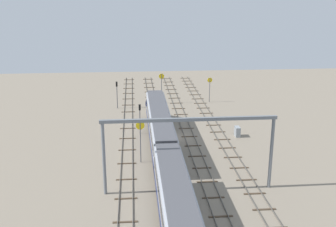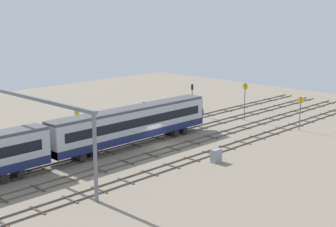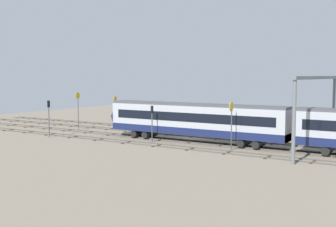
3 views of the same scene
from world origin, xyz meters
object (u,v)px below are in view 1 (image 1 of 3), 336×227
object	(u,v)px
speed_sign_far_trackside	(162,84)
signal_light_trackside_departure	(140,115)
train	(166,159)
speed_sign_mid_trackside	(140,135)
overhead_gantry	(189,136)
signal_light_trackside_approach	(117,91)
relay_cabinet	(237,132)
speed_sign_near_foreground	(210,86)

from	to	relation	value
speed_sign_far_trackside	signal_light_trackside_departure	distance (m)	17.65
train	speed_sign_mid_trackside	bearing A→B (deg)	27.29
overhead_gantry	signal_light_trackside_approach	size ratio (longest dim) A/B	3.71
speed_sign_mid_trackside	signal_light_trackside_departure	world-z (taller)	speed_sign_mid_trackside
signal_light_trackside_departure	train	bearing A→B (deg)	-170.66
overhead_gantry	relay_cabinet	bearing A→B (deg)	-30.14
train	overhead_gantry	xyz separation A→B (m)	(-2.65, -2.22, 3.69)
speed_sign_far_trackside	relay_cabinet	world-z (taller)	speed_sign_far_trackside
train	overhead_gantry	bearing A→B (deg)	-140.11
speed_sign_near_foreground	relay_cabinet	world-z (taller)	speed_sign_near_foreground
speed_sign_mid_trackside	signal_light_trackside_approach	size ratio (longest dim) A/B	1.09
overhead_gantry	signal_light_trackside_approach	bearing A→B (deg)	14.81
relay_cabinet	train	bearing A→B (deg)	139.59
overhead_gantry	signal_light_trackside_departure	distance (m)	19.96
train	signal_light_trackside_departure	world-z (taller)	train
overhead_gantry	signal_light_trackside_departure	world-z (taller)	overhead_gantry
overhead_gantry	train	bearing A→B (deg)	39.89
overhead_gantry	speed_sign_mid_trackside	world-z (taller)	overhead_gantry
speed_sign_near_foreground	relay_cabinet	xyz separation A→B (m)	(-19.75, -0.63, -2.44)
speed_sign_mid_trackside	speed_sign_far_trackside	world-z (taller)	speed_sign_far_trackside
speed_sign_near_foreground	speed_sign_far_trackside	size ratio (longest dim) A/B	0.83
speed_sign_far_trackside	signal_light_trackside_departure	size ratio (longest dim) A/B	1.26
signal_light_trackside_approach	signal_light_trackside_departure	world-z (taller)	signal_light_trackside_approach
speed_sign_near_foreground	relay_cabinet	size ratio (longest dim) A/B	3.23
signal_light_trackside_departure	overhead_gantry	bearing A→B (deg)	-165.54
signal_light_trackside_approach	speed_sign_far_trackside	bearing A→B (deg)	-72.28
speed_sign_far_trackside	signal_light_trackside_approach	world-z (taller)	speed_sign_far_trackside
train	signal_light_trackside_departure	size ratio (longest dim) A/B	10.87
speed_sign_near_foreground	train	bearing A→B (deg)	161.60
train	speed_sign_far_trackside	distance (m)	33.52
relay_cabinet	overhead_gantry	bearing A→B (deg)	149.86
train	signal_light_trackside_approach	world-z (taller)	signal_light_trackside_approach
speed_sign_near_foreground	signal_light_trackside_approach	distance (m)	18.03
train	relay_cabinet	world-z (taller)	train
train	relay_cabinet	distance (m)	18.33
relay_cabinet	speed_sign_far_trackside	bearing A→B (deg)	27.10
train	signal_light_trackside_approach	bearing A→B (deg)	12.14
speed_sign_mid_trackside	speed_sign_far_trackside	bearing A→B (deg)	-9.42
speed_sign_near_foreground	speed_sign_mid_trackside	xyz separation A→B (m)	(-28.14, 14.02, 0.49)
train	speed_sign_far_trackside	xyz separation A→B (m)	(33.45, -1.80, 1.17)
speed_sign_mid_trackside	speed_sign_far_trackside	size ratio (longest dim) A/B	0.94
overhead_gantry	speed_sign_mid_trackside	size ratio (longest dim) A/B	3.41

